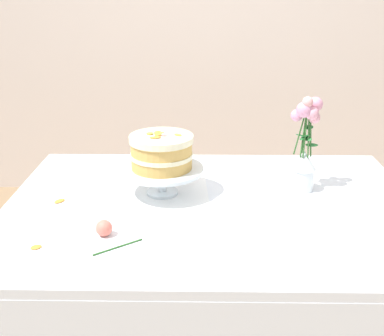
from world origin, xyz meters
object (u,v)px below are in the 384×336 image
at_px(dining_table, 212,232).
at_px(flower_vase, 305,147).
at_px(fallen_rose, 104,229).
at_px(layer_cake, 162,152).
at_px(cake_stand, 162,172).

xyz_separation_m(dining_table, flower_vase, (0.32, 0.16, 0.25)).
height_order(dining_table, flower_vase, flower_vase).
relative_size(flower_vase, fallen_rose, 2.42).
bearing_deg(fallen_rose, layer_cake, 64.12).
relative_size(dining_table, cake_stand, 4.83).
relative_size(cake_stand, flower_vase, 0.84).
relative_size(cake_stand, layer_cake, 1.33).
relative_size(layer_cake, fallen_rose, 1.54).
bearing_deg(cake_stand, dining_table, -30.99).
distance_m(layer_cake, flower_vase, 0.50).
xyz_separation_m(dining_table, fallen_rose, (-0.32, -0.20, 0.12)).
distance_m(flower_vase, fallen_rose, 0.75).
bearing_deg(fallen_rose, flower_vase, 28.80).
height_order(dining_table, fallen_rose, fallen_rose).
distance_m(layer_cake, fallen_rose, 0.36).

